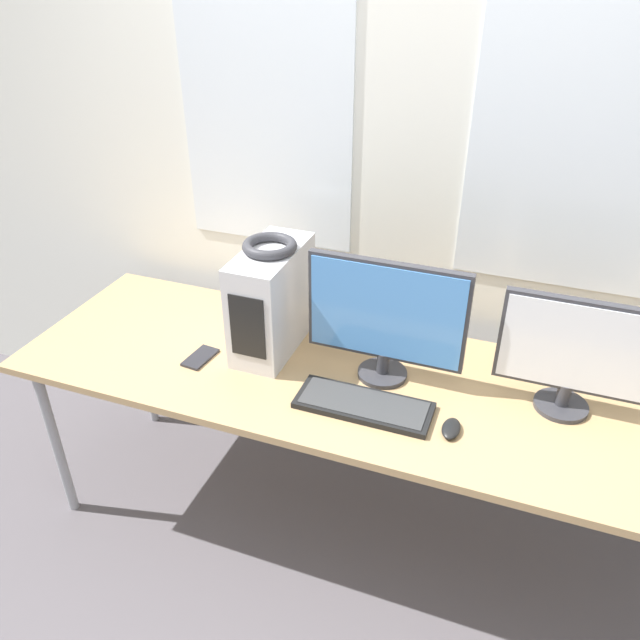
% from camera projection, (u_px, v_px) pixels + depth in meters
% --- Properties ---
extents(ground_plane, '(14.00, 14.00, 0.00)m').
position_uv_depth(ground_plane, '(322.00, 610.00, 2.24)').
color(ground_plane, '#565156').
extents(wall_back, '(8.00, 0.07, 2.70)m').
position_uv_depth(wall_back, '(409.00, 168.00, 2.25)').
color(wall_back, silver).
rests_on(wall_back, ground_plane).
extents(desk, '(2.47, 0.77, 0.77)m').
position_uv_depth(desk, '(361.00, 388.00, 2.17)').
color(desk, tan).
rests_on(desk, ground_plane).
extents(pc_tower, '(0.18, 0.40, 0.38)m').
position_uv_depth(pc_tower, '(272.00, 300.00, 2.22)').
color(pc_tower, silver).
rests_on(pc_tower, desk).
extents(headphones, '(0.19, 0.19, 0.04)m').
position_uv_depth(headphones, '(270.00, 246.00, 2.12)').
color(headphones, '#333338').
rests_on(headphones, pc_tower).
extents(monitor_main, '(0.53, 0.17, 0.44)m').
position_uv_depth(monitor_main, '(386.00, 317.00, 2.04)').
color(monitor_main, '#333338').
rests_on(monitor_main, desk).
extents(monitor_right_near, '(0.46, 0.17, 0.40)m').
position_uv_depth(monitor_right_near, '(574.00, 353.00, 1.90)').
color(monitor_right_near, '#333338').
rests_on(monitor_right_near, desk).
extents(keyboard, '(0.44, 0.17, 0.02)m').
position_uv_depth(keyboard, '(364.00, 405.00, 2.00)').
color(keyboard, black).
rests_on(keyboard, desk).
extents(mouse, '(0.06, 0.10, 0.03)m').
position_uv_depth(mouse, '(451.00, 429.00, 1.91)').
color(mouse, black).
rests_on(mouse, desk).
extents(cell_phone, '(0.09, 0.15, 0.01)m').
position_uv_depth(cell_phone, '(200.00, 357.00, 2.24)').
color(cell_phone, '#232328').
rests_on(cell_phone, desk).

